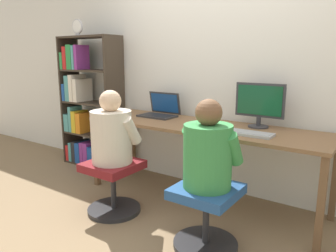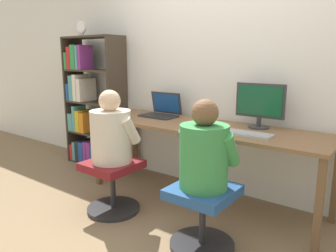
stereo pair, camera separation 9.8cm
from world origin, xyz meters
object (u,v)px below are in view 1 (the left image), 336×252
person_at_laptop (112,133)px  bookshelf (85,110)px  keyboard (248,133)px  office_chair_right (113,183)px  person_at_monitor (208,151)px  office_chair_left (206,212)px  desk_clock (77,27)px  desktop_monitor (259,104)px  laptop (160,112)px

person_at_laptop → bookshelf: size_ratio=0.39×
keyboard → office_chair_right: (-1.02, -0.51, -0.49)m
person_at_monitor → office_chair_left: bearing=-90.0°
desk_clock → person_at_laptop: bearing=-30.3°
office_chair_right → desk_clock: 2.00m
keyboard → office_chair_left: keyboard is taller
keyboard → desktop_monitor: bearing=96.0°
office_chair_left → bookshelf: bearing=159.7°
laptop → office_chair_right: (0.06, -0.78, -0.53)m
laptop → office_chair_left: 1.39m
keyboard → laptop: bearing=166.3°
desk_clock → laptop: bearing=3.5°
office_chair_right → person_at_monitor: size_ratio=0.76×
keyboard → desk_clock: 2.43m
keyboard → person_at_monitor: bearing=-98.4°
office_chair_left → bookshelf: size_ratio=0.29×
desktop_monitor → desk_clock: desk_clock is taller
laptop → person_at_monitor: (1.00, -0.79, -0.08)m
desktop_monitor → office_chair_left: size_ratio=0.93×
office_chair_right → person_at_monitor: (0.94, -0.02, 0.45)m
laptop → office_chair_right: bearing=-85.6°
office_chair_right → laptop: bearing=94.4°
desk_clock → person_at_monitor: bearing=-18.7°
laptop → keyboard: (1.08, -0.26, -0.04)m
laptop → office_chair_right: laptop is taller
person_at_monitor → person_at_laptop: bearing=178.7°
laptop → person_at_laptop: 0.78m
laptop → bookshelf: size_ratio=0.24×
laptop → person_at_laptop: (0.06, -0.77, -0.08)m
office_chair_right → person_at_laptop: size_ratio=0.75×
office_chair_left → person_at_monitor: size_ratio=0.76×
person_at_laptop → bookshelf: (-1.24, 0.78, -0.01)m
keyboard → person_at_monitor: 0.54m
desktop_monitor → person_at_monitor: desktop_monitor is taller
office_chair_right → desktop_monitor: bearing=40.4°
desktop_monitor → keyboard: bearing=-84.0°
bookshelf → desk_clock: desk_clock is taller
keyboard → person_at_laptop: person_at_laptop is taller
person_at_monitor → person_at_laptop: (-0.94, 0.02, -0.00)m
person_at_monitor → person_at_laptop: size_ratio=0.99×
person_at_monitor → desktop_monitor: bearing=87.0°
office_chair_right → person_at_monitor: 1.05m
desktop_monitor → laptop: (-1.05, -0.06, -0.15)m
bookshelf → laptop: bearing=-0.3°
office_chair_right → person_at_laptop: 0.45m
desk_clock → keyboard: bearing=-5.0°
laptop → person_at_laptop: person_at_laptop is taller
desktop_monitor → person_at_laptop: desktop_monitor is taller
office_chair_left → bookshelf: bookshelf is taller
person_at_laptop → office_chair_left: bearing=-1.6°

